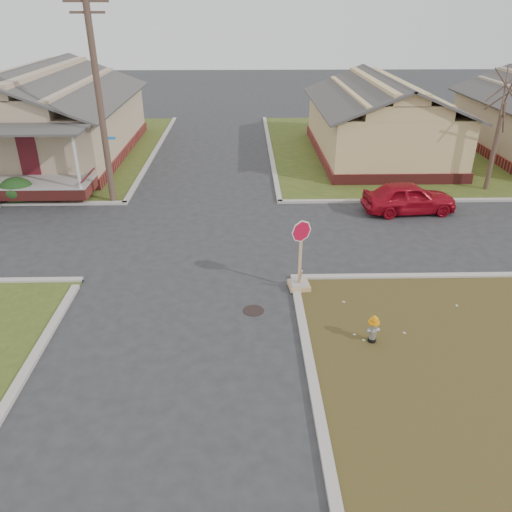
{
  "coord_description": "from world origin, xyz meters",
  "views": [
    {
      "loc": [
        1.98,
        -13.23,
        8.36
      ],
      "look_at": [
        2.31,
        1.0,
        1.1
      ],
      "focal_mm": 35.0,
      "sensor_mm": 36.0,
      "label": 1
    }
  ],
  "objects_px": {
    "red_sedan": "(409,198)",
    "stop_sign": "(299,274)",
    "utility_pole": "(99,99)",
    "fire_hydrant": "(373,327)"
  },
  "relations": [
    {
      "from": "stop_sign",
      "to": "red_sedan",
      "type": "distance_m",
      "value": 8.56
    },
    {
      "from": "red_sedan",
      "to": "stop_sign",
      "type": "bearing_deg",
      "value": 135.2
    },
    {
      "from": "utility_pole",
      "to": "fire_hydrant",
      "type": "distance_m",
      "value": 15.24
    },
    {
      "from": "stop_sign",
      "to": "utility_pole",
      "type": "bearing_deg",
      "value": 127.68
    },
    {
      "from": "fire_hydrant",
      "to": "stop_sign",
      "type": "height_order",
      "value": "stop_sign"
    },
    {
      "from": "utility_pole",
      "to": "red_sedan",
      "type": "height_order",
      "value": "utility_pole"
    },
    {
      "from": "utility_pole",
      "to": "stop_sign",
      "type": "bearing_deg",
      "value": -45.86
    },
    {
      "from": "utility_pole",
      "to": "red_sedan",
      "type": "bearing_deg",
      "value": -6.74
    },
    {
      "from": "stop_sign",
      "to": "fire_hydrant",
      "type": "bearing_deg",
      "value": -66.05
    },
    {
      "from": "utility_pole",
      "to": "red_sedan",
      "type": "xyz_separation_m",
      "value": [
        13.4,
        -1.58,
        -3.97
      ]
    }
  ]
}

